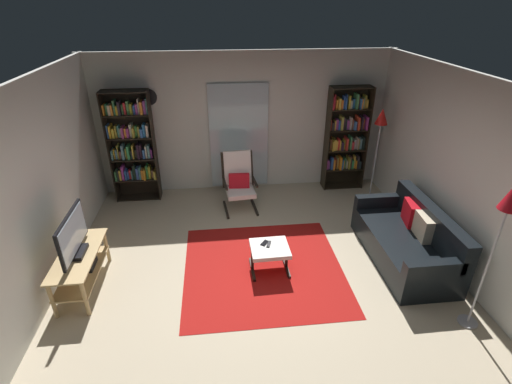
{
  "coord_description": "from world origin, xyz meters",
  "views": [
    {
      "loc": [
        -0.5,
        -3.93,
        3.42
      ],
      "look_at": [
        0.0,
        0.63,
        1.02
      ],
      "focal_mm": 26.36,
      "sensor_mm": 36.0,
      "label": 1
    }
  ],
  "objects_px": {
    "bookshelf_near_tv": "(132,144)",
    "ottoman": "(270,251)",
    "floor_lamp_by_shelf": "(381,125)",
    "bookshelf_near_sofa": "(346,136)",
    "cell_phone": "(265,243)",
    "tv_remote": "(269,244)",
    "television": "(73,236)",
    "leather_sofa": "(408,241)",
    "wall_clock": "(149,97)",
    "floor_lamp_by_sofa": "(507,211)",
    "tv_stand": "(81,265)",
    "lounge_armchair": "(239,180)"
  },
  "relations": [
    {
      "from": "bookshelf_near_tv",
      "to": "ottoman",
      "type": "distance_m",
      "value": 3.31
    },
    {
      "from": "ottoman",
      "to": "floor_lamp_by_shelf",
      "type": "height_order",
      "value": "floor_lamp_by_shelf"
    },
    {
      "from": "bookshelf_near_sofa",
      "to": "cell_phone",
      "type": "distance_m",
      "value": 3.08
    },
    {
      "from": "floor_lamp_by_shelf",
      "to": "cell_phone",
      "type": "bearing_deg",
      "value": -141.36
    },
    {
      "from": "ottoman",
      "to": "tv_remote",
      "type": "bearing_deg",
      "value": 96.8
    },
    {
      "from": "television",
      "to": "bookshelf_near_tv",
      "type": "height_order",
      "value": "bookshelf_near_tv"
    },
    {
      "from": "leather_sofa",
      "to": "wall_clock",
      "type": "bearing_deg",
      "value": 145.94
    },
    {
      "from": "bookshelf_near_sofa",
      "to": "floor_lamp_by_sofa",
      "type": "relative_size",
      "value": 1.08
    },
    {
      "from": "ottoman",
      "to": "cell_phone",
      "type": "bearing_deg",
      "value": 123.08
    },
    {
      "from": "tv_stand",
      "to": "tv_remote",
      "type": "height_order",
      "value": "tv_stand"
    },
    {
      "from": "television",
      "to": "floor_lamp_by_sofa",
      "type": "height_order",
      "value": "floor_lamp_by_sofa"
    },
    {
      "from": "television",
      "to": "leather_sofa",
      "type": "distance_m",
      "value": 4.5
    },
    {
      "from": "bookshelf_near_sofa",
      "to": "wall_clock",
      "type": "height_order",
      "value": "wall_clock"
    },
    {
      "from": "television",
      "to": "ottoman",
      "type": "distance_m",
      "value": 2.51
    },
    {
      "from": "bookshelf_near_tv",
      "to": "wall_clock",
      "type": "height_order",
      "value": "bookshelf_near_tv"
    },
    {
      "from": "lounge_armchair",
      "to": "bookshelf_near_tv",
      "type": "bearing_deg",
      "value": 163.04
    },
    {
      "from": "tv_remote",
      "to": "floor_lamp_by_shelf",
      "type": "distance_m",
      "value": 3.06
    },
    {
      "from": "television",
      "to": "bookshelf_near_tv",
      "type": "distance_m",
      "value": 2.51
    },
    {
      "from": "cell_phone",
      "to": "floor_lamp_by_sofa",
      "type": "xyz_separation_m",
      "value": [
        2.25,
        -1.31,
        1.14
      ]
    },
    {
      "from": "tv_stand",
      "to": "floor_lamp_by_shelf",
      "type": "bearing_deg",
      "value": 22.75
    },
    {
      "from": "lounge_armchair",
      "to": "tv_remote",
      "type": "distance_m",
      "value": 1.8
    },
    {
      "from": "television",
      "to": "floor_lamp_by_shelf",
      "type": "xyz_separation_m",
      "value": [
        4.67,
        1.97,
        0.64
      ]
    },
    {
      "from": "tv_stand",
      "to": "wall_clock",
      "type": "relative_size",
      "value": 3.98
    },
    {
      "from": "floor_lamp_by_shelf",
      "to": "wall_clock",
      "type": "xyz_separation_m",
      "value": [
        -3.99,
        0.72,
        0.41
      ]
    },
    {
      "from": "bookshelf_near_sofa",
      "to": "lounge_armchair",
      "type": "xyz_separation_m",
      "value": [
        -2.1,
        -0.62,
        -0.52
      ]
    },
    {
      "from": "television",
      "to": "tv_stand",
      "type": "bearing_deg",
      "value": 99.0
    },
    {
      "from": "bookshelf_near_tv",
      "to": "lounge_armchair",
      "type": "height_order",
      "value": "bookshelf_near_tv"
    },
    {
      "from": "bookshelf_near_tv",
      "to": "tv_remote",
      "type": "relative_size",
      "value": 14.08
    },
    {
      "from": "tv_stand",
      "to": "bookshelf_near_tv",
      "type": "height_order",
      "value": "bookshelf_near_tv"
    },
    {
      "from": "bookshelf_near_sofa",
      "to": "ottoman",
      "type": "bearing_deg",
      "value": -126.35
    },
    {
      "from": "bookshelf_near_tv",
      "to": "leather_sofa",
      "type": "distance_m",
      "value": 4.85
    },
    {
      "from": "ottoman",
      "to": "cell_phone",
      "type": "distance_m",
      "value": 0.13
    },
    {
      "from": "television",
      "to": "floor_lamp_by_shelf",
      "type": "distance_m",
      "value": 5.11
    },
    {
      "from": "leather_sofa",
      "to": "floor_lamp_by_shelf",
      "type": "height_order",
      "value": "floor_lamp_by_shelf"
    },
    {
      "from": "tv_stand",
      "to": "leather_sofa",
      "type": "xyz_separation_m",
      "value": [
        4.48,
        0.1,
        -0.05
      ]
    },
    {
      "from": "cell_phone",
      "to": "lounge_armchair",
      "type": "bearing_deg",
      "value": 133.5
    },
    {
      "from": "bookshelf_near_sofa",
      "to": "leather_sofa",
      "type": "xyz_separation_m",
      "value": [
        0.2,
        -2.41,
        -0.76
      ]
    },
    {
      "from": "tv_remote",
      "to": "cell_phone",
      "type": "relative_size",
      "value": 1.03
    },
    {
      "from": "ottoman",
      "to": "floor_lamp_by_shelf",
      "type": "bearing_deg",
      "value": 40.75
    },
    {
      "from": "ottoman",
      "to": "floor_lamp_by_sofa",
      "type": "xyz_separation_m",
      "value": [
        2.19,
        -1.22,
        1.21
      ]
    },
    {
      "from": "bookshelf_near_sofa",
      "to": "wall_clock",
      "type": "xyz_separation_m",
      "value": [
        -3.6,
        0.16,
        0.79
      ]
    },
    {
      "from": "floor_lamp_by_sofa",
      "to": "leather_sofa",
      "type": "bearing_deg",
      "value": 98.18
    },
    {
      "from": "bookshelf_near_sofa",
      "to": "wall_clock",
      "type": "bearing_deg",
      "value": 177.51
    },
    {
      "from": "tv_stand",
      "to": "floor_lamp_by_shelf",
      "type": "relative_size",
      "value": 0.67
    },
    {
      "from": "television",
      "to": "floor_lamp_by_sofa",
      "type": "distance_m",
      "value": 4.85
    },
    {
      "from": "lounge_armchair",
      "to": "television",
      "type": "bearing_deg",
      "value": -138.77
    },
    {
      "from": "bookshelf_near_sofa",
      "to": "tv_remote",
      "type": "distance_m",
      "value": 3.08
    },
    {
      "from": "tv_stand",
      "to": "bookshelf_near_sofa",
      "type": "relative_size",
      "value": 0.58
    },
    {
      "from": "bookshelf_near_sofa",
      "to": "cell_phone",
      "type": "height_order",
      "value": "bookshelf_near_sofa"
    },
    {
      "from": "bookshelf_near_sofa",
      "to": "ottoman",
      "type": "xyz_separation_m",
      "value": [
        -1.81,
        -2.45,
        -0.74
      ]
    }
  ]
}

